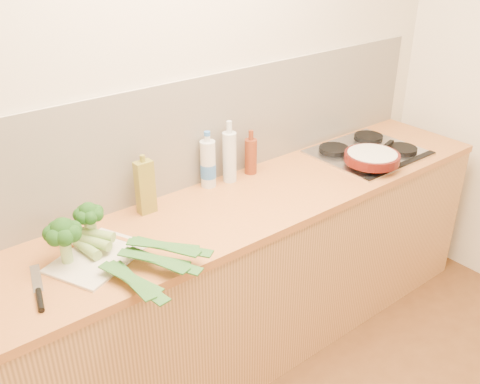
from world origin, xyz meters
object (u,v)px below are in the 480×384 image
(gas_hob, at_px, (368,151))
(chopping_board, at_px, (98,257))
(chefs_knife, at_px, (39,294))
(skillet, at_px, (372,157))

(gas_hob, height_order, chopping_board, gas_hob)
(chefs_knife, distance_m, skillet, 1.78)
(skillet, bearing_deg, chopping_board, 159.54)
(chopping_board, bearing_deg, skillet, -28.97)
(gas_hob, xyz_separation_m, chefs_knife, (-1.92, -0.10, -0.01))
(gas_hob, distance_m, chopping_board, 1.66)
(chefs_knife, relative_size, skillet, 0.72)
(gas_hob, bearing_deg, chopping_board, -179.64)
(gas_hob, bearing_deg, chefs_knife, -177.02)
(gas_hob, relative_size, chefs_knife, 1.93)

